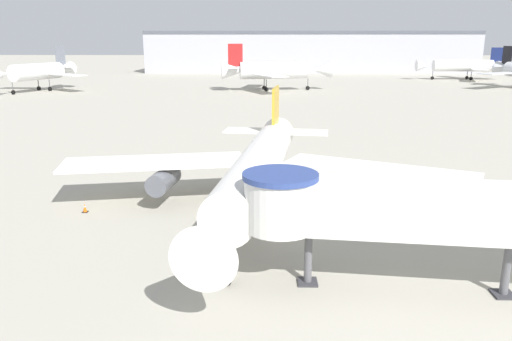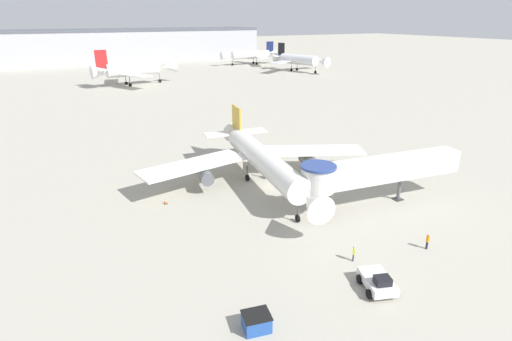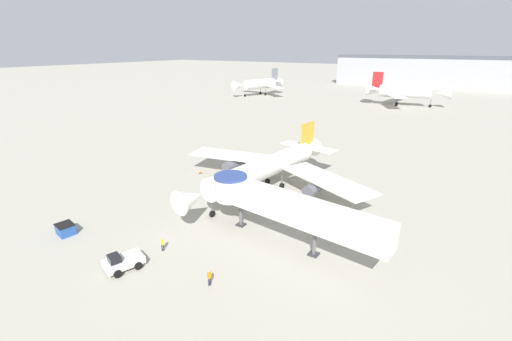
% 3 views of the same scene
% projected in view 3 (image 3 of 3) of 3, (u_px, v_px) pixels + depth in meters
% --- Properties ---
extents(ground_plane, '(800.00, 800.00, 0.00)m').
position_uv_depth(ground_plane, '(270.00, 195.00, 51.55)').
color(ground_plane, '#A8A393').
extents(main_airplane, '(33.63, 30.91, 8.78)m').
position_uv_depth(main_airplane, '(267.00, 167.00, 52.17)').
color(main_airplane, white).
rests_on(main_airplane, ground_plane).
extents(jet_bridge, '(22.00, 5.61, 6.30)m').
position_uv_depth(jet_bridge, '(281.00, 205.00, 37.87)').
color(jet_bridge, silver).
rests_on(jet_bridge, ground_plane).
extents(pushback_tug_white, '(3.34, 4.21, 1.79)m').
position_uv_depth(pushback_tug_white, '(123.00, 261.00, 34.31)').
color(pushback_tug_white, silver).
rests_on(pushback_tug_white, ground_plane).
extents(service_container_blue, '(2.38, 2.14, 1.32)m').
position_uv_depth(service_container_blue, '(65.00, 229.00, 40.62)').
color(service_container_blue, '#234C9E').
rests_on(service_container_blue, ground_plane).
extents(traffic_cone_starboard_wing, '(0.42, 0.42, 0.69)m').
position_uv_depth(traffic_cone_starboard_wing, '(351.00, 208.00, 46.74)').
color(traffic_cone_starboard_wing, black).
rests_on(traffic_cone_starboard_wing, ground_plane).
extents(traffic_cone_port_wing, '(0.43, 0.43, 0.72)m').
position_uv_depth(traffic_cone_port_wing, '(200.00, 172.00, 60.22)').
color(traffic_cone_port_wing, black).
rests_on(traffic_cone_port_wing, ground_plane).
extents(ground_crew_marshaller, '(0.33, 0.35, 1.60)m').
position_uv_depth(ground_crew_marshaller, '(162.00, 243.00, 37.21)').
color(ground_crew_marshaller, '#1E2338').
rests_on(ground_crew_marshaller, ground_plane).
extents(ground_crew_wing_walker, '(0.29, 0.37, 1.69)m').
position_uv_depth(ground_crew_wing_walker, '(209.00, 277.00, 31.75)').
color(ground_crew_wing_walker, '#1E2338').
rests_on(ground_crew_wing_walker, ground_plane).
extents(background_jet_red_tail, '(29.44, 28.38, 12.07)m').
position_uv_depth(background_jet_red_tail, '(403.00, 92.00, 127.32)').
color(background_jet_red_tail, white).
rests_on(background_jet_red_tail, ground_plane).
extents(background_jet_gray_tail, '(26.56, 26.07, 11.62)m').
position_uv_depth(background_jet_gray_tail, '(260.00, 84.00, 155.13)').
color(background_jet_gray_tail, white).
rests_on(background_jet_gray_tail, ground_plane).
extents(terminal_building, '(131.89, 22.21, 16.34)m').
position_uv_depth(terminal_building, '(465.00, 73.00, 179.25)').
color(terminal_building, '#A8A8B2').
rests_on(terminal_building, ground_plane).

